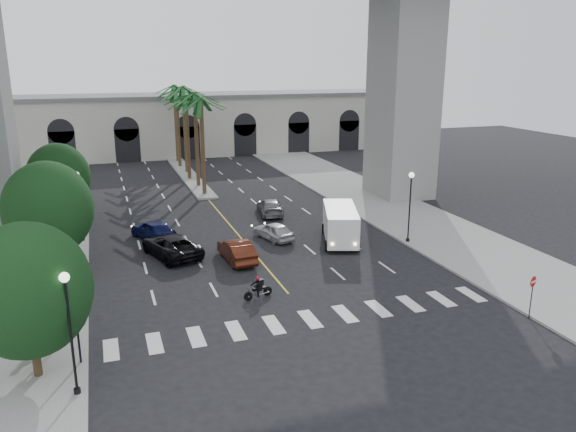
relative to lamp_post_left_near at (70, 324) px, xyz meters
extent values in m
plane|color=black|center=(11.40, 5.00, -3.22)|extent=(140.00, 140.00, 0.00)
cube|color=gray|center=(-3.60, 20.00, -3.15)|extent=(8.00, 100.00, 0.15)
cube|color=gray|center=(26.40, 20.00, -3.15)|extent=(8.00, 100.00, 0.15)
cube|color=gray|center=(11.40, 43.00, -3.12)|extent=(2.00, 24.00, 0.20)
cube|color=beige|center=(11.40, 60.00, 0.78)|extent=(70.00, 10.00, 8.00)
cube|color=slate|center=(11.40, 60.00, 5.03)|extent=(71.00, 10.50, 0.50)
cube|color=gray|center=(29.90, 27.00, 7.18)|extent=(5.00, 6.00, 20.80)
cylinder|color=#47331E|center=(11.40, 33.00, 1.53)|extent=(0.40, 0.40, 9.50)
cylinder|color=#47331E|center=(11.50, 37.00, 1.68)|extent=(0.40, 0.40, 9.80)
cylinder|color=#47331E|center=(11.20, 41.00, 1.43)|extent=(0.40, 0.40, 9.30)
cylinder|color=#47331E|center=(11.55, 45.00, 1.83)|extent=(0.40, 0.40, 10.10)
cylinder|color=#47331E|center=(11.30, 49.00, 1.58)|extent=(0.40, 0.40, 9.60)
cylinder|color=#47331E|center=(11.60, 53.00, 1.73)|extent=(0.40, 0.40, 9.90)
cylinder|color=#382616|center=(-1.60, 2.00, -2.05)|extent=(0.36, 0.36, 2.34)
ellipsoid|color=black|center=(-1.60, 2.00, 0.81)|extent=(5.20, 5.20, 5.72)
cylinder|color=#382616|center=(-1.60, 15.00, -2.00)|extent=(0.36, 0.36, 2.45)
ellipsoid|color=black|center=(-1.60, 15.00, 0.99)|extent=(5.44, 5.44, 5.98)
cylinder|color=#382616|center=(-1.60, 27.00, -2.09)|extent=(0.36, 0.36, 2.27)
ellipsoid|color=black|center=(-1.60, 27.00, 0.68)|extent=(5.04, 5.04, 5.54)
cylinder|color=black|center=(0.00, 0.00, -3.04)|extent=(0.28, 0.28, 0.36)
cylinder|color=black|center=(0.00, 0.00, -0.62)|extent=(0.11, 0.11, 5.00)
sphere|color=white|center=(0.00, 0.00, 1.93)|extent=(0.40, 0.40, 0.40)
cylinder|color=black|center=(0.00, 21.00, -3.04)|extent=(0.28, 0.28, 0.36)
cylinder|color=black|center=(0.00, 21.00, -0.62)|extent=(0.11, 0.11, 5.00)
sphere|color=white|center=(0.00, 21.00, 1.93)|extent=(0.40, 0.40, 0.40)
cylinder|color=black|center=(22.80, 13.00, -3.04)|extent=(0.28, 0.28, 0.36)
cylinder|color=black|center=(22.80, 13.00, -0.62)|extent=(0.11, 0.11, 5.00)
sphere|color=white|center=(22.80, 13.00, 1.93)|extent=(0.40, 0.40, 0.40)
cylinder|color=black|center=(0.10, 2.50, -1.47)|extent=(0.10, 0.10, 3.50)
cube|color=black|center=(0.10, 2.50, 0.03)|extent=(0.25, 0.18, 0.80)
cylinder|color=black|center=(0.10, 6.50, -1.47)|extent=(0.10, 0.10, 3.50)
cube|color=black|center=(0.10, 6.50, 0.03)|extent=(0.25, 0.18, 0.80)
cylinder|color=black|center=(8.94, 6.81, -2.95)|extent=(0.54, 0.23, 0.54)
cylinder|color=black|center=(10.18, 7.17, -2.95)|extent=(0.54, 0.23, 0.54)
cube|color=silver|center=(9.61, 7.00, -2.88)|extent=(0.41, 0.34, 0.23)
cube|color=black|center=(9.48, 6.97, -2.63)|extent=(0.53, 0.32, 0.18)
cube|color=black|center=(9.86, 7.08, -2.67)|extent=(0.45, 0.32, 0.11)
cylinder|color=black|center=(9.13, 6.87, -2.43)|extent=(0.16, 0.48, 0.03)
cube|color=black|center=(9.67, 7.02, -2.33)|extent=(0.32, 0.39, 0.47)
cube|color=black|center=(9.80, 7.06, -2.28)|extent=(0.19, 0.29, 0.34)
sphere|color=#A70B23|center=(9.55, 6.98, -2.02)|extent=(0.23, 0.23, 0.23)
imported|color=#B8B9BD|center=(13.68, 17.09, -2.56)|extent=(2.59, 4.19, 1.33)
imported|color=#4E1D0F|center=(9.90, 13.38, -2.48)|extent=(1.88, 4.60, 1.48)
imported|color=black|center=(5.85, 15.76, -2.45)|extent=(4.15, 6.08, 1.55)
imported|color=slate|center=(15.48, 23.97, -2.54)|extent=(2.57, 4.94, 1.37)
imported|color=#10164B|center=(5.06, 20.08, -2.47)|extent=(3.44, 4.78, 1.51)
cube|color=white|center=(18.17, 14.92, -1.76)|extent=(4.12, 6.46, 2.24)
cube|color=black|center=(17.22, 12.22, -1.48)|extent=(2.05, 0.95, 0.95)
cylinder|color=black|center=(16.46, 13.26, -2.83)|extent=(0.56, 0.84, 0.78)
cylinder|color=black|center=(18.47, 12.56, -2.83)|extent=(0.56, 0.84, 0.78)
cylinder|color=black|center=(17.87, 17.28, -2.83)|extent=(0.56, 0.84, 0.78)
cylinder|color=black|center=(19.88, 16.58, -2.83)|extent=(0.56, 0.84, 0.78)
imported|color=black|center=(-1.07, 5.76, -2.10)|extent=(0.78, 0.59, 1.94)
cylinder|color=black|center=(22.32, -0.14, -2.06)|extent=(0.05, 0.05, 2.32)
cylinder|color=#B30C0C|center=(22.32, -0.14, -1.14)|extent=(0.55, 0.23, 0.58)
cube|color=silver|center=(22.32, -0.14, -1.14)|extent=(0.42, 0.18, 0.10)
camera|label=1|loc=(1.63, -21.55, 9.88)|focal=35.00mm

